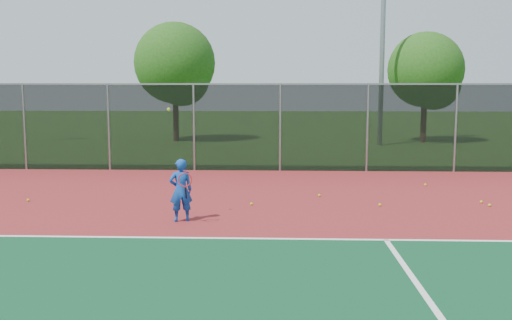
# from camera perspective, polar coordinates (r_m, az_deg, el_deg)

# --- Properties ---
(ground) EXTENTS (120.00, 120.00, 0.00)m
(ground) POSITION_cam_1_polar(r_m,az_deg,el_deg) (8.25, 2.71, -13.58)
(ground) COLOR #275317
(ground) RESTS_ON ground
(court_apron) EXTENTS (30.00, 20.00, 0.02)m
(court_apron) POSITION_cam_1_polar(r_m,az_deg,el_deg) (10.14, 2.61, -9.48)
(court_apron) COLOR maroon
(court_apron) RESTS_ON ground
(fence_back) EXTENTS (30.00, 0.06, 3.03)m
(fence_back) POSITION_cam_1_polar(r_m,az_deg,el_deg) (19.75, 2.43, 3.37)
(fence_back) COLOR black
(fence_back) RESTS_ON court_apron
(tennis_player) EXTENTS (0.59, 0.65, 2.47)m
(tennis_player) POSITION_cam_1_polar(r_m,az_deg,el_deg) (12.49, -7.53, -2.98)
(tennis_player) COLOR #1246A9
(tennis_player) RESTS_ON court_apron
(practice_ball_0) EXTENTS (0.07, 0.07, 0.07)m
(practice_ball_0) POSITION_cam_1_polar(r_m,az_deg,el_deg) (15.13, 22.32, -4.20)
(practice_ball_0) COLOR #C4CE18
(practice_ball_0) RESTS_ON court_apron
(practice_ball_1) EXTENTS (0.07, 0.07, 0.07)m
(practice_ball_1) POSITION_cam_1_polar(r_m,az_deg,el_deg) (15.32, 6.35, -3.54)
(practice_ball_1) COLOR #C4CE18
(practice_ball_1) RESTS_ON court_apron
(practice_ball_2) EXTENTS (0.07, 0.07, 0.07)m
(practice_ball_2) POSITION_cam_1_polar(r_m,az_deg,el_deg) (14.15, -0.45, -4.41)
(practice_ball_2) COLOR #C4CE18
(practice_ball_2) RESTS_ON court_apron
(practice_ball_3) EXTENTS (0.07, 0.07, 0.07)m
(practice_ball_3) POSITION_cam_1_polar(r_m,az_deg,el_deg) (15.48, 21.60, -3.91)
(practice_ball_3) COLOR #C4CE18
(practice_ball_3) RESTS_ON court_apron
(practice_ball_4) EXTENTS (0.07, 0.07, 0.07)m
(practice_ball_4) POSITION_cam_1_polar(r_m,az_deg,el_deg) (14.36, 12.28, -4.40)
(practice_ball_4) COLOR #C4CE18
(practice_ball_4) RESTS_ON court_apron
(practice_ball_5) EXTENTS (0.07, 0.07, 0.07)m
(practice_ball_5) POSITION_cam_1_polar(r_m,az_deg,el_deg) (17.58, 16.58, -2.39)
(practice_ball_5) COLOR #C4CE18
(practice_ball_5) RESTS_ON court_apron
(practice_ball_7) EXTENTS (0.07, 0.07, 0.07)m
(practice_ball_7) POSITION_cam_1_polar(r_m,az_deg,el_deg) (15.72, -21.82, -3.75)
(practice_ball_7) COLOR #C4CE18
(practice_ball_7) RESTS_ON court_apron
(floodlight_n) EXTENTS (0.90, 0.40, 12.68)m
(floodlight_n) POSITION_cam_1_polar(r_m,az_deg,el_deg) (29.43, 12.64, 15.38)
(floodlight_n) COLOR gray
(floodlight_n) RESTS_ON ground
(tree_back_left) EXTENTS (4.31, 4.31, 6.33)m
(tree_back_left) POSITION_cam_1_polar(r_m,az_deg,el_deg) (30.94, -7.95, 9.23)
(tree_back_left) COLOR #342013
(tree_back_left) RESTS_ON ground
(tree_back_mid) EXTENTS (3.92, 3.92, 5.76)m
(tree_back_mid) POSITION_cam_1_polar(r_m,az_deg,el_deg) (31.28, 16.78, 8.31)
(tree_back_mid) COLOR #342013
(tree_back_mid) RESTS_ON ground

